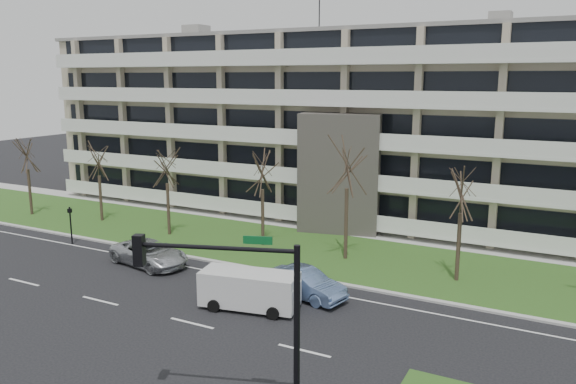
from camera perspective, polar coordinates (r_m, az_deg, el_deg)
The scene contains 17 objects.
ground at distance 28.09m, azimuth -9.73°, elevation -13.01°, with size 160.00×160.00×0.00m, color black.
grass_verge at distance 38.50m, azimuth 2.04°, elevation -5.92°, with size 90.00×10.00×0.06m, color #35531B.
curb at distance 34.27m, azimuth -1.59°, elevation -8.11°, with size 90.00×0.35×0.12m, color #B2B2AD.
sidewalk at distance 43.33m, azimuth 5.17°, elevation -3.94°, with size 90.00×2.00×0.08m, color #B2B2AD.
lane_edge_line at distance 33.07m, azimuth -2.86°, elevation -8.97°, with size 90.00×0.12×0.01m, color white.
apartment_building at distance 48.31m, azimuth 8.43°, elevation 6.73°, with size 60.50×15.10×18.75m.
silver_pickup at distance 36.48m, azimuth -13.91°, elevation -6.05°, with size 2.54×5.52×1.53m, color #B8BBC0.
blue_sedan at distance 30.43m, azimuth 1.66°, elevation -9.26°, with size 1.66×4.75×1.56m, color #7291C6.
white_van at distance 28.93m, azimuth -3.82°, elevation -9.61°, with size 5.25×2.73×1.94m.
traffic_signal at distance 18.93m, azimuth -4.82°, elevation -11.23°, with size 5.46×2.09×6.62m.
pedestrian_signal at distance 42.35m, azimuth -21.23°, elevation -2.71°, with size 0.28×0.24×2.71m.
tree_0 at distance 52.13m, azimuth -25.06°, elevation 3.78°, with size 3.55×3.55×7.09m.
tree_1 at distance 47.72m, azimuth -18.75°, elevation 3.32°, with size 3.38×3.38×6.76m.
tree_2 at distance 42.00m, azimuth -12.26°, elevation 2.91°, with size 3.52×3.52×7.03m.
tree_3 at distance 38.36m, azimuth -2.63°, elevation 2.55°, with size 3.60×3.60×7.20m.
tree_4 at distance 35.43m, azimuth 6.06°, elevation 3.27°, with size 4.19×4.19×8.38m.
tree_5 at distance 32.93m, azimuth 17.28°, elevation 0.58°, with size 3.61×3.61×7.23m.
Camera 1 is at (15.68, -20.19, 11.62)m, focal length 35.00 mm.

